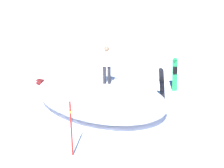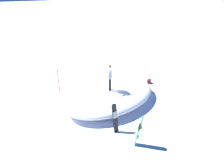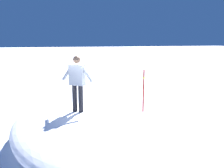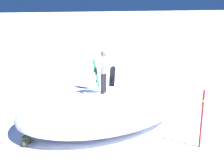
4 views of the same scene
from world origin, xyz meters
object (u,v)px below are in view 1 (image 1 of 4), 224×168
snowboard_secondary_upright (162,83)px  backpack_near (40,82)px  backpack_far (47,90)px  snowboard_primary_upright (175,74)px  trail_marker_pole (71,128)px  snowboarder_standing (107,63)px

snowboard_secondary_upright → backpack_near: snowboard_secondary_upright is taller
backpack_far → snowboard_primary_upright: bearing=-36.8°
snowboard_secondary_upright → trail_marker_pole: (-5.64, -1.02, 0.19)m
backpack_far → backpack_near: bearing=77.8°
snowboard_secondary_upright → backpack_near: size_ratio=2.30×
snowboarder_standing → trail_marker_pole: snowboarder_standing is taller
snowboard_secondary_upright → backpack_far: bearing=131.1°
snowboard_primary_upright → backpack_near: bearing=134.1°
backpack_far → trail_marker_pole: trail_marker_pole is taller
snowboarder_standing → trail_marker_pole: (-3.29, -2.18, -1.00)m
snowboarder_standing → snowboard_primary_upright: (3.81, -0.78, -1.15)m
snowboard_primary_upright → backpack_near: (-4.88, 5.04, -0.69)m
snowboard_primary_upright → backpack_far: (-5.14, 3.84, -0.69)m
backpack_far → snowboarder_standing: bearing=-66.6°
snowboard_secondary_upright → backpack_far: size_ratio=2.70×
backpack_near → backpack_far: 1.22m
snowboard_primary_upright → snowboard_secondary_upright: size_ratio=1.04×
snowboard_secondary_upright → backpack_far: (-3.68, 4.22, -0.65)m
snowboarder_standing → snowboard_primary_upright: bearing=-11.6°
snowboarder_standing → snowboard_secondary_upright: size_ratio=1.04×
backpack_near → backpack_far: bearing=-102.2°
snowboarder_standing → snowboard_primary_upright: snowboarder_standing is taller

